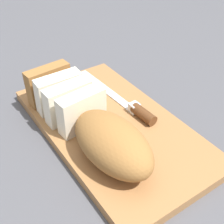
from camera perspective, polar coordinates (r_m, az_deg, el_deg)
ground_plane at (r=0.64m, az=0.00°, el=-3.59°), size 3.00×3.00×0.00m
cutting_board at (r=0.63m, az=0.00°, el=-2.89°), size 0.45×0.25×0.02m
bread_loaf at (r=0.57m, az=-4.04°, el=-1.95°), size 0.35×0.11×0.08m
bread_knife at (r=0.66m, az=3.96°, el=0.90°), size 0.27×0.03×0.02m
crumb_near_knife at (r=0.64m, az=-5.36°, el=-0.79°), size 0.01×0.01×0.01m
crumb_near_loaf at (r=0.61m, az=0.63°, el=-3.12°), size 0.01×0.01×0.01m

